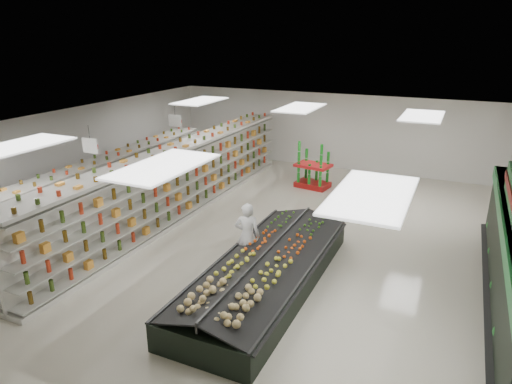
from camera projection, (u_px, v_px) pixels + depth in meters
The scene contains 12 objects.
floor at pixel (251, 236), 13.30m from camera, with size 16.00×16.00×0.00m, color beige.
ceiling at pixel (251, 127), 12.24m from camera, with size 14.00×16.00×0.02m, color white.
wall_back at pixel (330, 131), 19.64m from camera, with size 14.00×0.02×3.20m, color white.
wall_left at pixel (65, 157), 15.51m from camera, with size 0.02×16.00×3.20m, color white.
aisle_sign_near at pixel (90, 146), 12.16m from camera, with size 0.52×0.06×0.75m.
aisle_sign_far at pixel (175, 121), 15.59m from camera, with size 0.52×0.06×0.75m.
gondola_left at pixel (104, 190), 14.58m from camera, with size 1.25×10.81×1.87m.
gondola_center at pixel (180, 183), 14.64m from camera, with size 1.06×13.03×2.26m.
produce_island at pixel (266, 270), 10.53m from camera, with size 2.25×6.14×0.92m.
soda_endcap at pixel (313, 167), 17.25m from camera, with size 1.40×1.06×1.63m.
shopper_main at pixel (247, 236), 11.26m from camera, with size 0.63×0.41×1.72m, color silver.
shopper_background at pixel (207, 154), 18.70m from camera, with size 0.86×0.53×1.77m, color #9A8C5F.
Camera 1 is at (5.15, -10.99, 5.60)m, focal length 32.00 mm.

